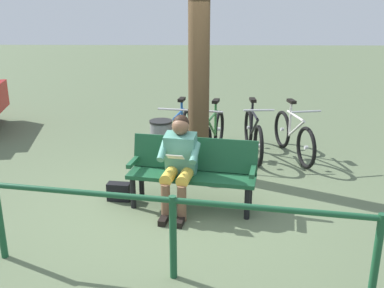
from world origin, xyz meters
The scene contains 11 objects.
ground_plane centered at (0.00, 0.00, 0.00)m, with size 40.00×40.00×0.00m, color #566647.
bench centered at (-0.22, -0.20, 0.51)m, with size 1.66×0.77×0.87m.
person_reading centered at (-0.05, -0.07, 0.66)m, with size 0.54×0.81×1.20m.
handbag centered at (0.76, -0.31, 0.12)m, with size 0.30×0.14×0.24m, color black.
tree_trunk centered at (-0.28, -1.33, 1.87)m, with size 0.31×0.31×3.75m, color #4C3823.
litter_bin centered at (0.28, -1.32, 0.41)m, with size 0.34×0.34×0.82m.
bicycle_black centered at (-1.86, -2.05, 0.36)m, with size 0.51×1.66×0.94m.
bicycle_purple centered at (-1.20, -2.13, 0.36)m, with size 0.48×1.68×0.94m.
bicycle_silver centered at (-0.52, -2.04, 0.36)m, with size 0.56×1.65×0.94m.
bicycle_green centered at (0.04, -2.15, 0.36)m, with size 0.51×1.66×0.94m.
railing_fence centered at (-0.06, 1.39, 0.61)m, with size 3.61×0.70×0.85m.
Camera 1 is at (-0.31, 5.08, 2.57)m, focal length 42.01 mm.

